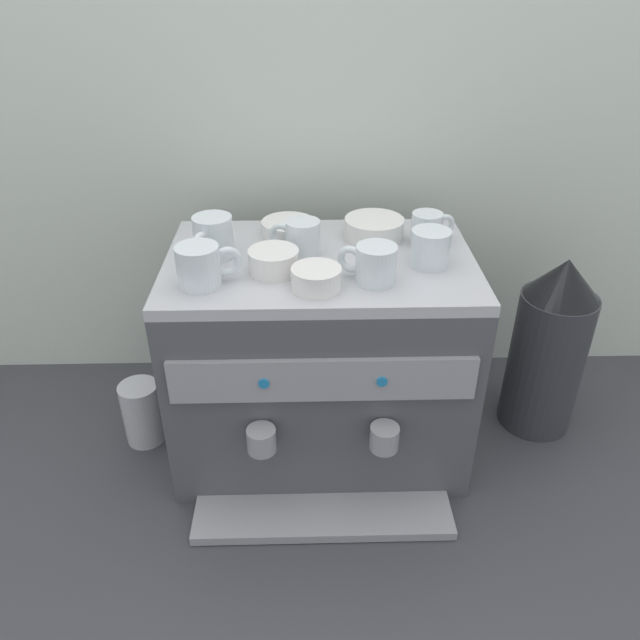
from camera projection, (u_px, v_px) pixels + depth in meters
name	position (u px, v px, depth m)	size (l,w,h in m)	color
ground_plane	(320.00, 436.00, 1.46)	(4.00, 4.00, 0.00)	#38383D
tiled_backsplash_wall	(316.00, 153.00, 1.44)	(2.80, 0.03, 1.17)	silver
espresso_machine	(320.00, 357.00, 1.34)	(0.62, 0.51, 0.47)	#4C4C51
ceramic_cup_0	(201.00, 266.00, 1.10)	(0.12, 0.08, 0.08)	silver
ceramic_cup_1	(374.00, 264.00, 1.11)	(0.11, 0.08, 0.07)	silver
ceramic_cup_2	(428.00, 229.00, 1.25)	(0.10, 0.06, 0.07)	silver
ceramic_cup_3	(212.00, 238.00, 1.20)	(0.08, 0.12, 0.08)	silver
ceramic_cup_4	(431.00, 247.00, 1.17)	(0.08, 0.11, 0.07)	silver
ceramic_cup_5	(301.00, 238.00, 1.21)	(0.10, 0.07, 0.07)	silver
ceramic_bowl_0	(274.00, 261.00, 1.15)	(0.10, 0.10, 0.04)	white
ceramic_bowl_1	(288.00, 229.00, 1.30)	(0.11, 0.11, 0.03)	white
ceramic_bowl_2	(374.00, 229.00, 1.29)	(0.13, 0.13, 0.04)	white
ceramic_bowl_3	(316.00, 279.00, 1.10)	(0.09, 0.09, 0.04)	white
coffee_grinder	(549.00, 347.00, 1.40)	(0.17, 0.17, 0.44)	#333338
milk_pitcher	(142.00, 413.00, 1.42)	(0.09, 0.09, 0.15)	#B7B7BC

